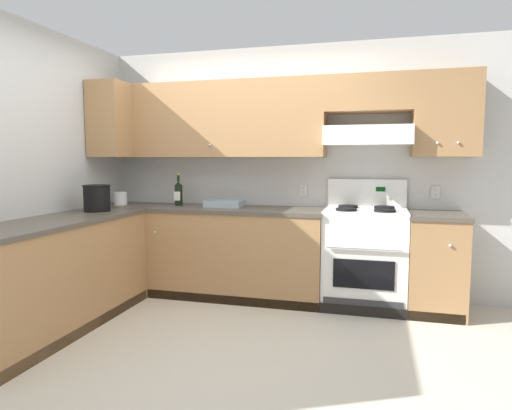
{
  "coord_description": "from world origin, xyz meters",
  "views": [
    {
      "loc": [
        1.26,
        -3.05,
        1.39
      ],
      "look_at": [
        0.26,
        0.7,
        1.0
      ],
      "focal_mm": 31.49,
      "sensor_mm": 36.0,
      "label": 1
    }
  ],
  "objects_px": {
    "stove": "(364,257)",
    "wine_bottle": "(179,193)",
    "paper_towel_roll": "(121,198)",
    "bowl": "(224,205)",
    "bucket": "(97,197)"
  },
  "relations": [
    {
      "from": "stove",
      "to": "wine_bottle",
      "type": "height_order",
      "value": "wine_bottle"
    },
    {
      "from": "stove",
      "to": "paper_towel_roll",
      "type": "xyz_separation_m",
      "value": [
        -2.56,
        -0.05,
        0.5
      ]
    },
    {
      "from": "bowl",
      "to": "bucket",
      "type": "xyz_separation_m",
      "value": [
        -1.03,
        -0.69,
        0.11
      ]
    },
    {
      "from": "stove",
      "to": "wine_bottle",
      "type": "relative_size",
      "value": 3.5
    },
    {
      "from": "bowl",
      "to": "wine_bottle",
      "type": "bearing_deg",
      "value": 178.42
    },
    {
      "from": "paper_towel_roll",
      "to": "bowl",
      "type": "bearing_deg",
      "value": 4.57
    },
    {
      "from": "stove",
      "to": "paper_towel_roll",
      "type": "relative_size",
      "value": 8.55
    },
    {
      "from": "stove",
      "to": "wine_bottle",
      "type": "distance_m",
      "value": 2.01
    },
    {
      "from": "wine_bottle",
      "to": "bowl",
      "type": "distance_m",
      "value": 0.53
    },
    {
      "from": "stove",
      "to": "bucket",
      "type": "xyz_separation_m",
      "value": [
        -2.44,
        -0.64,
        0.56
      ]
    },
    {
      "from": "bowl",
      "to": "paper_towel_roll",
      "type": "height_order",
      "value": "paper_towel_roll"
    },
    {
      "from": "stove",
      "to": "bucket",
      "type": "bearing_deg",
      "value": -165.21
    },
    {
      "from": "paper_towel_roll",
      "to": "bucket",
      "type": "bearing_deg",
      "value": -78.78
    },
    {
      "from": "bowl",
      "to": "paper_towel_roll",
      "type": "bearing_deg",
      "value": -175.43
    },
    {
      "from": "bucket",
      "to": "paper_towel_roll",
      "type": "height_order",
      "value": "bucket"
    }
  ]
}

